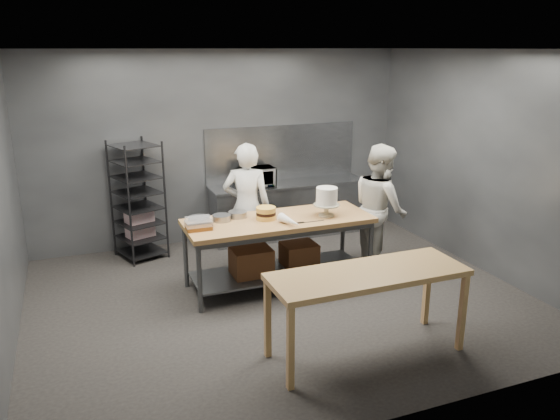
% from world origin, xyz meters
% --- Properties ---
extents(ground, '(6.00, 6.00, 0.00)m').
position_xyz_m(ground, '(0.00, 0.00, 0.00)').
color(ground, black).
rests_on(ground, ground).
extents(back_wall, '(6.00, 0.04, 3.00)m').
position_xyz_m(back_wall, '(0.00, 2.50, 1.50)').
color(back_wall, '#4C4F54').
rests_on(back_wall, ground).
extents(work_table, '(2.40, 0.90, 0.92)m').
position_xyz_m(work_table, '(0.09, 0.40, 0.57)').
color(work_table, olive).
rests_on(work_table, ground).
extents(near_counter, '(2.00, 0.70, 0.90)m').
position_xyz_m(near_counter, '(0.35, -1.49, 0.81)').
color(near_counter, '#A28143').
rests_on(near_counter, ground).
extents(back_counter, '(2.60, 0.60, 0.90)m').
position_xyz_m(back_counter, '(1.00, 2.18, 0.45)').
color(back_counter, slate).
rests_on(back_counter, ground).
extents(splashback_panel, '(2.60, 0.02, 0.90)m').
position_xyz_m(splashback_panel, '(1.00, 2.48, 1.35)').
color(splashback_panel, slate).
rests_on(splashback_panel, back_counter).
extents(speed_rack, '(0.78, 0.81, 1.75)m').
position_xyz_m(speed_rack, '(-1.41, 2.10, 0.86)').
color(speed_rack, black).
rests_on(speed_rack, ground).
extents(chef_behind, '(0.76, 0.63, 1.79)m').
position_xyz_m(chef_behind, '(-0.06, 1.11, 0.90)').
color(chef_behind, white).
rests_on(chef_behind, ground).
extents(chef_right, '(0.78, 0.95, 1.78)m').
position_xyz_m(chef_right, '(1.63, 0.41, 0.89)').
color(chef_right, silver).
rests_on(chef_right, ground).
extents(microwave, '(0.54, 0.37, 0.30)m').
position_xyz_m(microwave, '(0.45, 2.18, 1.05)').
color(microwave, black).
rests_on(microwave, back_counter).
extents(frosted_cake_stand, '(0.34, 0.34, 0.38)m').
position_xyz_m(frosted_cake_stand, '(0.75, 0.27, 1.16)').
color(frosted_cake_stand, '#B1A98D').
rests_on(frosted_cake_stand, work_table).
extents(layer_cake, '(0.25, 0.25, 0.16)m').
position_xyz_m(layer_cake, '(-0.03, 0.42, 1.00)').
color(layer_cake, gold).
rests_on(layer_cake, work_table).
extents(cake_pans, '(0.77, 0.31, 0.07)m').
position_xyz_m(cake_pans, '(-0.61, 0.60, 0.96)').
color(cake_pans, gray).
rests_on(cake_pans, work_table).
extents(piping_bag, '(0.21, 0.40, 0.12)m').
position_xyz_m(piping_bag, '(0.15, 0.07, 0.98)').
color(piping_bag, white).
rests_on(piping_bag, work_table).
extents(offset_spatula, '(0.36, 0.02, 0.02)m').
position_xyz_m(offset_spatula, '(0.40, 0.11, 0.93)').
color(offset_spatula, slate).
rests_on(offset_spatula, work_table).
extents(pastry_clamshells, '(0.34, 0.34, 0.11)m').
position_xyz_m(pastry_clamshells, '(-0.91, 0.39, 0.98)').
color(pastry_clamshells, '#A96C21').
rests_on(pastry_clamshells, work_table).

